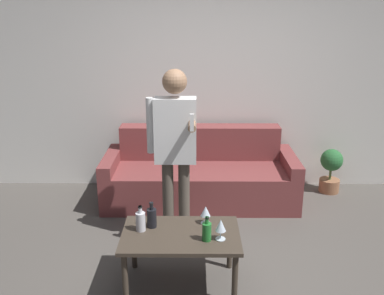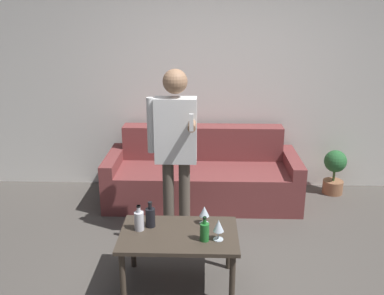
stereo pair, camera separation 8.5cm
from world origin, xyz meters
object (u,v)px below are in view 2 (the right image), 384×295
bottle_orange (150,217)px  couch (202,175)px  person_standing_front (175,142)px  coffee_table (179,240)px

bottle_orange → couch: bearing=75.2°
person_standing_front → bottle_orange: bearing=-104.8°
coffee_table → bottle_orange: bottle_orange is taller
bottle_orange → person_standing_front: (0.16, 0.60, 0.42)m
bottle_orange → coffee_table: bearing=-24.3°
bottle_orange → person_standing_front: bearing=75.2°
couch → person_standing_front: size_ratio=1.32×
couch → bottle_orange: size_ratio=10.14×
couch → bottle_orange: (-0.39, -1.48, 0.25)m
couch → bottle_orange: bearing=-104.8°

